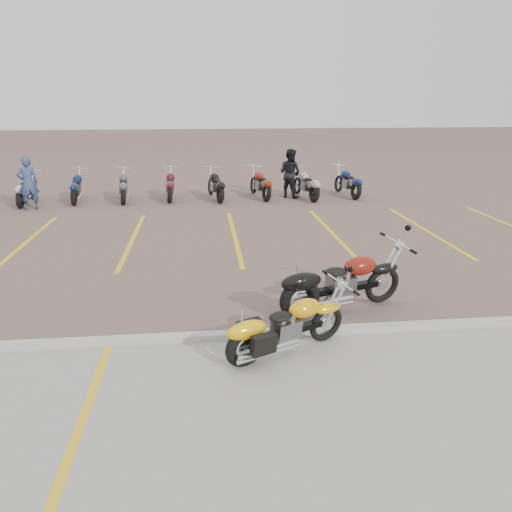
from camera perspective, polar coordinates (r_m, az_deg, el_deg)
The scene contains 10 objects.
ground at distance 9.73m, azimuth -0.92°, elevation -3.96°, with size 100.00×100.00×0.00m, color brown.
concrete_apron at distance 5.83m, azimuth 3.45°, elevation -20.48°, with size 60.00×5.00×0.01m, color #9E9B93.
curb at distance 7.89m, azimuth 0.44°, elevation -8.93°, with size 60.00×0.18×0.12m, color #ADAAA3.
parking_stripes at distance 13.52m, azimuth -2.48°, elevation 2.33°, with size 38.00×5.50×0.01m, color gold, non-canonical shape.
apron_stripe at distance 5.95m, azimuth -20.60°, elevation -20.74°, with size 0.12×5.00×0.00m, color gold.
yellow_cruiser at distance 7.29m, azimuth 3.12°, elevation -8.23°, with size 1.88×0.97×0.83m.
flame_cruiser at distance 8.76m, azimuth 9.40°, elevation -3.30°, with size 2.33×0.84×0.99m.
person_a at distance 18.14m, azimuth -24.61°, elevation 7.56°, with size 0.64×0.42×1.76m, color navy.
person_b at distance 18.64m, azimuth 3.90°, elevation 9.41°, with size 0.87×0.68×1.79m, color black.
bg_bike_row at distance 18.48m, azimuth -12.53°, elevation 7.88°, with size 15.74×2.07×1.10m.
Camera 1 is at (-0.82, -9.00, 3.62)m, focal length 35.00 mm.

